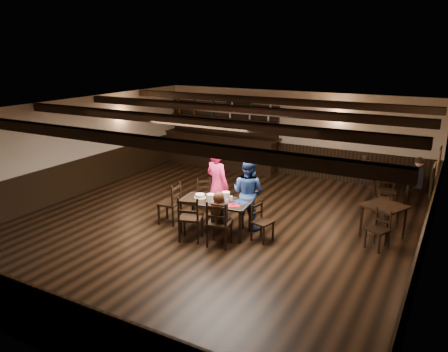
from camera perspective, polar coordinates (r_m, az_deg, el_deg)
The scene contains 25 objects.
ground at distance 10.33m, azimuth -1.35°, elevation -6.38°, with size 10.00×10.00×0.00m, color black.
room_shell at distance 9.82m, azimuth -1.26°, elevation 3.11°, with size 9.02×10.02×2.71m.
dining_table at distance 9.69m, azimuth -1.13°, elevation -3.71°, with size 1.62×0.95×0.75m.
chair_near_left at distance 9.30m, azimuth -4.53°, elevation -5.15°, with size 0.59×0.57×1.02m.
chair_near_right at distance 9.02m, azimuth -0.79°, elevation -5.84°, with size 0.54×0.52×1.01m.
chair_end_left at distance 10.29m, azimuth -6.72°, elevation -3.16°, with size 0.49×0.51×0.98m.
chair_end_right at distance 9.42m, azimuth 4.71°, elevation -5.51°, with size 0.45×0.47×0.85m.
chair_far_pushed at distance 11.15m, azimuth -2.64°, elevation -2.09°, with size 0.50×0.50×0.80m.
woman_pink at distance 10.15m, azimuth -0.87°, elevation -1.29°, with size 0.67×0.44×1.83m, color #EC2E75.
man_blue at distance 9.98m, azimuth 3.18°, elevation -2.20°, with size 0.80×0.62×1.64m, color navy.
seated_person at distance 9.00m, azimuth -0.67°, elevation -4.45°, with size 0.31×0.46×0.75m.
cake at distance 9.86m, azimuth -3.16°, elevation -2.62°, with size 0.27×0.27×0.09m.
plate_stack_a at distance 9.59m, azimuth -1.73°, elevation -2.86°, with size 0.18×0.18×0.17m, color white.
plate_stack_b at distance 9.62m, azimuth 0.25°, elevation -2.68°, with size 0.18×0.18×0.21m, color white.
tea_light at distance 9.74m, azimuth -0.98°, elevation -2.95°, with size 0.05×0.05×0.06m.
salt_shaker at distance 9.48m, azimuth 0.36°, elevation -3.31°, with size 0.04×0.04×0.10m, color silver.
pepper_shaker at distance 9.41m, azimuth 1.22°, elevation -3.51°, with size 0.04×0.04×0.09m, color #A5A8AD.
drink_glass at distance 9.64m, azimuth 0.97°, elevation -2.96°, with size 0.07×0.07×0.11m, color silver.
menu_red at distance 9.39m, azimuth 1.06°, elevation -3.83°, with size 0.34×0.24×0.00m, color maroon.
menu_blue at distance 9.59m, azimuth 2.16°, elevation -3.41°, with size 0.32×0.22×0.00m, color navy.
bar_counter at distance 15.20m, azimuth -0.48°, elevation 3.97°, with size 4.33×0.70×2.20m.
back_table_a at distance 10.05m, azimuth 20.19°, elevation -4.16°, with size 1.03×1.03×0.75m.
back_table_b at distance 12.57m, azimuth 21.03°, elevation -0.15°, with size 1.10×1.10×0.75m.
bg_patron_left at distance 12.73m, azimuth 17.91°, elevation 1.06°, with size 0.29×0.37×0.68m.
bg_patron_right at distance 12.52m, azimuth 24.02°, elevation 0.46°, with size 0.29×0.42×0.80m.
Camera 1 is at (4.81, -8.22, 4.01)m, focal length 35.00 mm.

